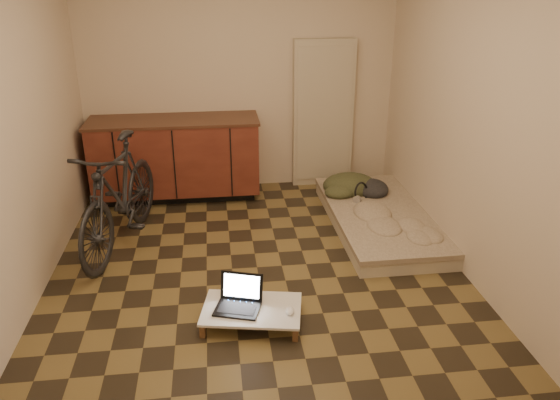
{
  "coord_description": "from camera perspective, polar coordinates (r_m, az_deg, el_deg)",
  "views": [
    {
      "loc": [
        -0.32,
        -4.15,
        2.42
      ],
      "look_at": [
        0.23,
        0.19,
        0.55
      ],
      "focal_mm": 35.0,
      "sensor_mm": 36.0,
      "label": 1
    }
  ],
  "objects": [
    {
      "name": "room_shell",
      "position": [
        4.31,
        -2.7,
        8.09
      ],
      "size": [
        3.5,
        4.0,
        2.6
      ],
      "color": "brown",
      "rests_on": "ground"
    },
    {
      "name": "cabinets",
      "position": [
        6.18,
        -10.81,
        4.33
      ],
      "size": [
        1.84,
        0.62,
        0.91
      ],
      "color": "black",
      "rests_on": "ground"
    },
    {
      "name": "appliance_panel",
      "position": [
        6.41,
        4.53,
        8.92
      ],
      "size": [
        0.7,
        0.1,
        1.7
      ],
      "primitive_type": "cube",
      "color": "beige",
      "rests_on": "ground"
    },
    {
      "name": "bicycle",
      "position": [
        5.14,
        -16.52,
        1.05
      ],
      "size": [
        0.92,
        1.82,
        1.13
      ],
      "primitive_type": "imported",
      "rotation": [
        0.0,
        0.0,
        -0.24
      ],
      "color": "black",
      "rests_on": "ground"
    },
    {
      "name": "futon",
      "position": [
        5.6,
        10.34,
        -1.88
      ],
      "size": [
        0.95,
        1.97,
        0.17
      ],
      "rotation": [
        0.0,
        0.0,
        0.0
      ],
      "color": "#C2B59B",
      "rests_on": "ground"
    },
    {
      "name": "clothing_pile",
      "position": [
        5.99,
        7.92,
        2.14
      ],
      "size": [
        0.63,
        0.52,
        0.25
      ],
      "primitive_type": null,
      "rotation": [
        0.0,
        0.0,
        0.0
      ],
      "color": "#373B22",
      "rests_on": "futon"
    },
    {
      "name": "headphones",
      "position": [
        5.77,
        8.48,
        0.85
      ],
      "size": [
        0.35,
        0.34,
        0.17
      ],
      "primitive_type": null,
      "rotation": [
        0.0,
        0.0,
        0.72
      ],
      "color": "black",
      "rests_on": "futon"
    },
    {
      "name": "lap_desk",
      "position": [
        4.09,
        -2.97,
        -11.37
      ],
      "size": [
        0.79,
        0.59,
        0.12
      ],
      "rotation": [
        0.0,
        0.0,
        -0.19
      ],
      "color": "brown",
      "rests_on": "ground"
    },
    {
      "name": "laptop",
      "position": [
        4.08,
        -4.31,
        -10.42
      ],
      "size": [
        0.39,
        0.37,
        0.22
      ],
      "rotation": [
        0.0,
        0.0,
        -0.31
      ],
      "color": "black",
      "rests_on": "lap_desk"
    },
    {
      "name": "mouse",
      "position": [
        4.01,
        1.05,
        -11.51
      ],
      "size": [
        0.08,
        0.11,
        0.04
      ],
      "primitive_type": "ellipsoid",
      "rotation": [
        0.0,
        0.0,
        -0.19
      ],
      "color": "white",
      "rests_on": "lap_desk"
    }
  ]
}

